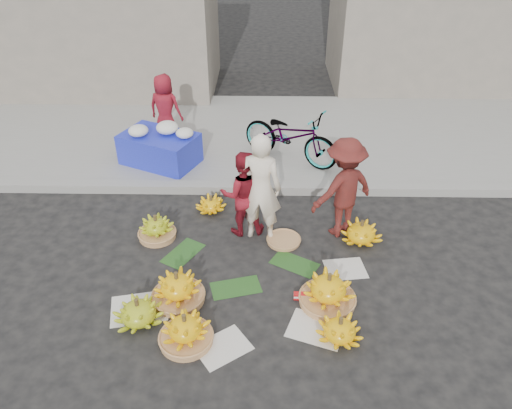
{
  "coord_description": "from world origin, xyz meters",
  "views": [
    {
      "loc": [
        0.25,
        -5.07,
        4.58
      ],
      "look_at": [
        0.15,
        0.74,
        0.7
      ],
      "focal_mm": 35.0,
      "sensor_mm": 36.0,
      "label": 1
    }
  ],
  "objects_px": {
    "banana_bunch_4": "(328,290)",
    "flower_table": "(160,147)",
    "banana_bunch_0": "(177,288)",
    "bicycle": "(290,136)",
    "vendor_cream": "(260,188)"
  },
  "relations": [
    {
      "from": "flower_table",
      "to": "banana_bunch_4",
      "type": "bearing_deg",
      "value": -26.9
    },
    {
      "from": "flower_table",
      "to": "bicycle",
      "type": "distance_m",
      "value": 2.37
    },
    {
      "from": "banana_bunch_0",
      "to": "vendor_cream",
      "type": "relative_size",
      "value": 0.45
    },
    {
      "from": "banana_bunch_4",
      "to": "flower_table",
      "type": "bearing_deg",
      "value": 128.18
    },
    {
      "from": "banana_bunch_0",
      "to": "bicycle",
      "type": "relative_size",
      "value": 0.41
    },
    {
      "from": "banana_bunch_0",
      "to": "flower_table",
      "type": "height_order",
      "value": "flower_table"
    },
    {
      "from": "banana_bunch_0",
      "to": "flower_table",
      "type": "distance_m",
      "value": 3.54
    },
    {
      "from": "banana_bunch_0",
      "to": "flower_table",
      "type": "xyz_separation_m",
      "value": [
        -0.81,
        3.44,
        0.24
      ]
    },
    {
      "from": "vendor_cream",
      "to": "flower_table",
      "type": "relative_size",
      "value": 1.09
    },
    {
      "from": "vendor_cream",
      "to": "banana_bunch_0",
      "type": "bearing_deg",
      "value": 62.86
    },
    {
      "from": "flower_table",
      "to": "vendor_cream",
      "type": "bearing_deg",
      "value": -23.2
    },
    {
      "from": "banana_bunch_4",
      "to": "vendor_cream",
      "type": "bearing_deg",
      "value": 121.99
    },
    {
      "from": "banana_bunch_0",
      "to": "banana_bunch_4",
      "type": "bearing_deg",
      "value": -0.46
    },
    {
      "from": "banana_bunch_4",
      "to": "bicycle",
      "type": "bearing_deg",
      "value": 95.57
    },
    {
      "from": "flower_table",
      "to": "bicycle",
      "type": "xyz_separation_m",
      "value": [
        2.36,
        0.13,
        0.18
      ]
    }
  ]
}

